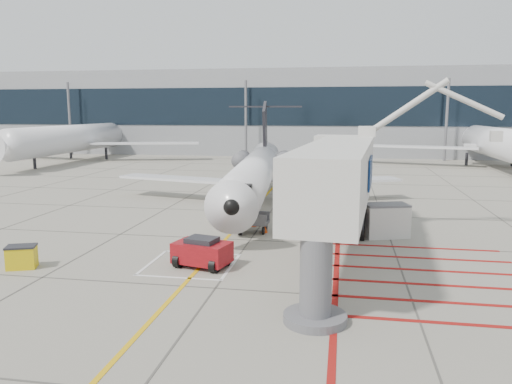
% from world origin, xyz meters
% --- Properties ---
extents(ground_plane, '(260.00, 260.00, 0.00)m').
position_xyz_m(ground_plane, '(0.00, 0.00, 0.00)').
color(ground_plane, gray).
rests_on(ground_plane, ground).
extents(regional_jet, '(27.16, 32.96, 8.10)m').
position_xyz_m(regional_jet, '(-1.44, 12.28, 4.05)').
color(regional_jet, white).
rests_on(regional_jet, ground_plane).
extents(jet_bridge, '(10.83, 20.19, 7.80)m').
position_xyz_m(jet_bridge, '(4.89, -0.04, 3.90)').
color(jet_bridge, silver).
rests_on(jet_bridge, ground_plane).
extents(pushback_tug, '(2.90, 2.19, 1.51)m').
position_xyz_m(pushback_tug, '(-1.36, -1.21, 0.76)').
color(pushback_tug, maroon).
rests_on(pushback_tug, ground_plane).
extents(spill_bin, '(1.50, 1.25, 1.11)m').
position_xyz_m(spill_bin, '(-9.72, -2.94, 0.56)').
color(spill_bin, gold).
rests_on(spill_bin, ground_plane).
extents(baggage_cart, '(2.04, 1.31, 1.27)m').
position_xyz_m(baggage_cart, '(-0.24, 5.94, 0.64)').
color(baggage_cart, '#4E4E53').
rests_on(baggage_cart, ground_plane).
extents(ground_power_unit, '(2.81, 2.12, 1.98)m').
position_xyz_m(ground_power_unit, '(7.76, 6.16, 0.99)').
color(ground_power_unit, silver).
rests_on(ground_power_unit, ground_plane).
extents(cone_nose, '(0.41, 0.41, 0.57)m').
position_xyz_m(cone_nose, '(-0.43, 7.51, 0.29)').
color(cone_nose, '#E63A0C').
rests_on(cone_nose, ground_plane).
extents(cone_side, '(0.38, 0.38, 0.52)m').
position_xyz_m(cone_side, '(0.54, 5.97, 0.26)').
color(cone_side, '#E13F0B').
rests_on(cone_side, ground_plane).
extents(terminal_building, '(180.00, 28.00, 14.00)m').
position_xyz_m(terminal_building, '(10.00, 70.00, 7.00)').
color(terminal_building, gray).
rests_on(terminal_building, ground_plane).
extents(terminal_glass_band, '(180.00, 0.10, 6.00)m').
position_xyz_m(terminal_glass_band, '(10.00, 55.95, 8.00)').
color(terminal_glass_band, black).
rests_on(terminal_glass_band, ground_plane).
extents(bg_aircraft_b, '(35.44, 39.38, 11.81)m').
position_xyz_m(bg_aircraft_b, '(-33.69, 46.00, 5.91)').
color(bg_aircraft_b, silver).
rests_on(bg_aircraft_b, ground_plane).
extents(bg_aircraft_c, '(34.84, 38.71, 11.61)m').
position_xyz_m(bg_aircraft_c, '(24.63, 46.00, 5.81)').
color(bg_aircraft_c, silver).
rests_on(bg_aircraft_c, ground_plane).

